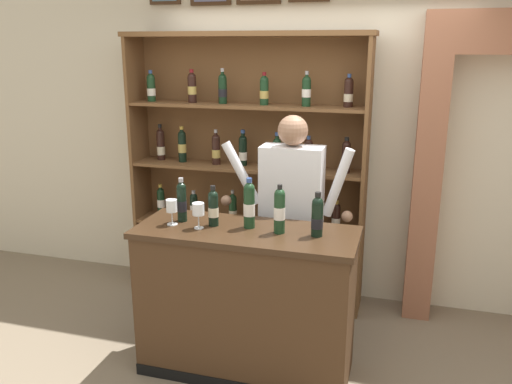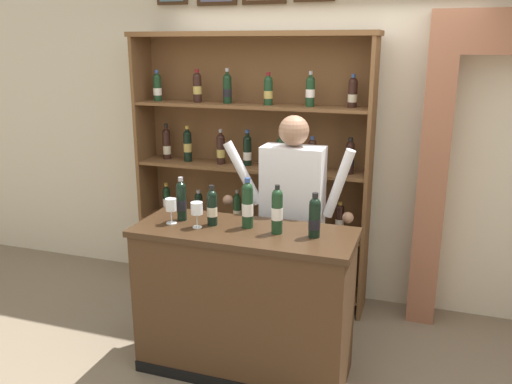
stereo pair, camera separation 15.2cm
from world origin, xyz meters
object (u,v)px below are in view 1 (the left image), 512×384
object	(u,v)px
tasting_bottle_vin_santo	(317,216)
wine_glass_spare	(172,207)
tasting_bottle_bianco	(280,210)
wine_shelf	(247,164)
tasting_counter	(246,302)
shopkeeper	(291,203)
tasting_bottle_grappa	(182,201)
tasting_bottle_riserva	(213,207)
tasting_bottle_brunello	(249,204)
wine_glass_left	(198,210)

from	to	relation	value
tasting_bottle_vin_santo	wine_glass_spare	distance (m)	0.96
tasting_bottle_bianco	wine_shelf	bearing A→B (deg)	116.49
tasting_counter	shopkeeper	size ratio (longest dim) A/B	0.85
tasting_bottle_vin_santo	tasting_bottle_grappa	bearing A→B (deg)	177.97
shopkeeper	tasting_bottle_riserva	distance (m)	0.66
tasting_bottle_brunello	tasting_bottle_bianco	distance (m)	0.22
tasting_counter	tasting_bottle_bianco	distance (m)	0.71
tasting_bottle_bianco	tasting_bottle_riserva	bearing A→B (deg)	178.13
wine_shelf	wine_glass_left	xyz separation A→B (m)	(0.03, -1.18, -0.05)
tasting_bottle_grappa	tasting_bottle_vin_santo	world-z (taller)	tasting_bottle_grappa
tasting_bottle_riserva	wine_glass_left	size ratio (longest dim) A/B	1.59
tasting_bottle_brunello	wine_glass_spare	world-z (taller)	tasting_bottle_brunello
tasting_bottle_grappa	wine_glass_spare	world-z (taller)	tasting_bottle_grappa
shopkeeper	tasting_bottle_riserva	xyz separation A→B (m)	(-0.41, -0.51, 0.09)
tasting_bottle_vin_santo	wine_glass_left	xyz separation A→B (m)	(-0.77, -0.07, -0.01)
tasting_counter	wine_glass_left	distance (m)	0.71
tasting_bottle_grappa	tasting_bottle_riserva	bearing A→B (deg)	-6.58
shopkeeper	tasting_bottle_vin_santo	distance (m)	0.59
tasting_bottle_vin_santo	wine_shelf	bearing A→B (deg)	125.70
tasting_bottle_bianco	wine_glass_spare	distance (m)	0.73
shopkeeper	tasting_bottle_vin_santo	size ratio (longest dim) A/B	6.02
tasting_bottle_grappa	tasting_bottle_bianco	bearing A→B (deg)	-3.50
wine_shelf	shopkeeper	world-z (taller)	wine_shelf
shopkeeper	wine_glass_spare	size ratio (longest dim) A/B	9.90
tasting_bottle_riserva	tasting_bottle_brunello	distance (m)	0.24
wine_glass_spare	wine_glass_left	xyz separation A→B (m)	(0.20, -0.02, 0.00)
tasting_bottle_riserva	tasting_bottle_brunello	world-z (taller)	tasting_bottle_brunello
tasting_counter	tasting_bottle_grappa	bearing A→B (deg)	174.05
wine_glass_spare	tasting_bottle_riserva	bearing A→B (deg)	12.37
tasting_bottle_bianco	wine_glass_left	xyz separation A→B (m)	(-0.53, -0.06, -0.03)
shopkeeper	tasting_bottle_grappa	distance (m)	0.82
tasting_bottle_riserva	wine_glass_spare	world-z (taller)	tasting_bottle_riserva
tasting_bottle_vin_santo	tasting_bottle_brunello	bearing A→B (deg)	175.70
tasting_counter	tasting_bottle_vin_santo	world-z (taller)	tasting_bottle_vin_santo
tasting_counter	tasting_bottle_brunello	distance (m)	0.68
tasting_bottle_brunello	shopkeeper	bearing A→B (deg)	69.91
tasting_counter	tasting_bottle_riserva	size ratio (longest dim) A/B	5.32
tasting_bottle_riserva	tasting_bottle_brunello	size ratio (longest dim) A/B	0.82
tasting_counter	wine_glass_left	xyz separation A→B (m)	(-0.30, -0.06, 0.64)
wine_glass_left	tasting_bottle_riserva	bearing A→B (deg)	47.14
tasting_counter	tasting_bottle_grappa	size ratio (longest dim) A/B	4.81
wine_glass_spare	wine_glass_left	distance (m)	0.20
tasting_bottle_riserva	wine_glass_left	distance (m)	0.11
wine_shelf	shopkeeper	distance (m)	0.80
wine_shelf	tasting_bottle_vin_santo	world-z (taller)	wine_shelf
shopkeeper	tasting_bottle_bianco	size ratio (longest dim) A/B	5.40
tasting_bottle_brunello	wine_glass_left	distance (m)	0.33
wine_shelf	wine_glass_left	bearing A→B (deg)	-88.46
tasting_bottle_grappa	wine_glass_left	distance (m)	0.20
shopkeeper	tasting_bottle_brunello	xyz separation A→B (m)	(-0.18, -0.48, 0.12)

